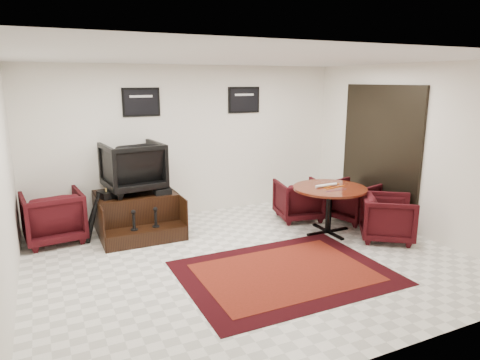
% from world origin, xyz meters
% --- Properties ---
extents(ground, '(6.00, 6.00, 0.00)m').
position_xyz_m(ground, '(0.00, 0.00, 0.00)').
color(ground, white).
rests_on(ground, ground).
extents(room_shell, '(6.02, 5.02, 2.81)m').
position_xyz_m(room_shell, '(0.41, 0.12, 1.79)').
color(room_shell, white).
rests_on(room_shell, ground).
extents(area_rug, '(2.73, 2.04, 0.01)m').
position_xyz_m(area_rug, '(0.24, -0.59, 0.01)').
color(area_rug, black).
rests_on(area_rug, ground).
extents(shine_podium, '(1.30, 1.34, 0.67)m').
position_xyz_m(shine_podium, '(-1.20, 1.88, 0.31)').
color(shine_podium, black).
rests_on(shine_podium, ground).
extents(shine_chair, '(1.01, 0.96, 0.95)m').
position_xyz_m(shine_chair, '(-1.20, 2.01, 1.14)').
color(shine_chair, black).
rests_on(shine_chair, shine_podium).
extents(shoes_pair, '(0.30, 0.35, 0.11)m').
position_xyz_m(shoes_pair, '(-1.68, 1.81, 0.72)').
color(shoes_pair, black).
rests_on(shoes_pair, shine_podium).
extents(polish_kit, '(0.28, 0.20, 0.09)m').
position_xyz_m(polish_kit, '(-0.80, 1.65, 0.72)').
color(polish_kit, black).
rests_on(polish_kit, shine_podium).
extents(umbrella_black, '(0.31, 0.11, 0.82)m').
position_xyz_m(umbrella_black, '(-1.93, 1.68, 0.41)').
color(umbrella_black, black).
rests_on(umbrella_black, ground).
extents(umbrella_hooked, '(0.30, 0.11, 0.80)m').
position_xyz_m(umbrella_hooked, '(-1.93, 1.84, 0.40)').
color(umbrella_hooked, black).
rests_on(umbrella_hooked, ground).
extents(armchair_side, '(0.96, 0.91, 0.90)m').
position_xyz_m(armchair_side, '(-2.50, 1.99, 0.45)').
color(armchair_side, black).
rests_on(armchair_side, ground).
extents(meeting_table, '(1.21, 1.21, 0.79)m').
position_xyz_m(meeting_table, '(1.71, 0.45, 0.70)').
color(meeting_table, '#400E09').
rests_on(meeting_table, ground).
extents(table_chair_back, '(0.92, 0.88, 0.81)m').
position_xyz_m(table_chair_back, '(1.66, 1.29, 0.40)').
color(table_chair_back, black).
rests_on(table_chair_back, ground).
extents(table_chair_window, '(0.91, 0.94, 0.80)m').
position_xyz_m(table_chair_window, '(2.52, 0.82, 0.40)').
color(table_chair_window, black).
rests_on(table_chair_window, ground).
extents(table_chair_corner, '(1.05, 1.07, 0.81)m').
position_xyz_m(table_chair_corner, '(2.37, -0.22, 0.40)').
color(table_chair_corner, black).
rests_on(table_chair_corner, ground).
extents(paper_roll, '(0.42, 0.07, 0.05)m').
position_xyz_m(paper_roll, '(1.67, 0.50, 0.82)').
color(paper_roll, silver).
rests_on(paper_roll, meeting_table).
extents(table_clutter, '(0.56, 0.38, 0.01)m').
position_xyz_m(table_clutter, '(1.76, 0.39, 0.80)').
color(table_clutter, '#CF5F0B').
rests_on(table_clutter, meeting_table).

